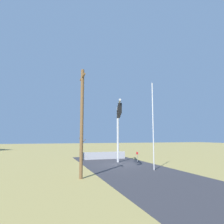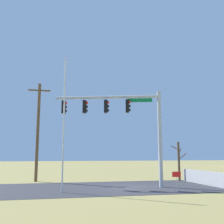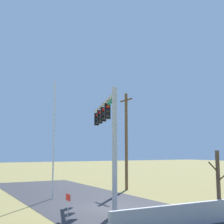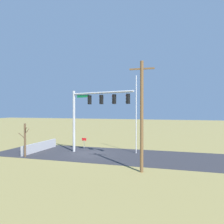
{
  "view_description": "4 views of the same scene",
  "coord_description": "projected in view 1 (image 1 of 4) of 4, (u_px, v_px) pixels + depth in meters",
  "views": [
    {
      "loc": [
        -22.62,
        8.12,
        3.13
      ],
      "look_at": [
        -1.47,
        1.31,
        5.8
      ],
      "focal_mm": 33.15,
      "sensor_mm": 36.0,
      "label": 1
    },
    {
      "loc": [
        -5.63,
        -18.76,
        2.24
      ],
      "look_at": [
        -1.23,
        0.46,
        5.35
      ],
      "focal_mm": 43.46,
      "sensor_mm": 36.0,
      "label": 2
    },
    {
      "loc": [
        16.73,
        -8.82,
        3.31
      ],
      "look_at": [
        -1.92,
        1.4,
        6.01
      ],
      "focal_mm": 49.68,
      "sensor_mm": 36.0,
      "label": 3
    },
    {
      "loc": [
        -9.66,
        22.72,
        4.84
      ],
      "look_at": [
        -2.61,
        -0.06,
        4.49
      ],
      "focal_mm": 36.77,
      "sensor_mm": 36.0,
      "label": 4
    }
  ],
  "objects": [
    {
      "name": "ground_plane",
      "position": [
        119.0,
        165.0,
        23.47
      ],
      "size": [
        160.0,
        160.0,
        0.0
      ],
      "primitive_type": "plane",
      "color": "olive"
    },
    {
      "name": "road_surface",
      "position": [
        133.0,
        170.0,
        19.69
      ],
      "size": [
        28.0,
        8.0,
        0.01
      ],
      "primitive_type": "cube",
      "color": "#2D2D33",
      "rests_on": "ground_plane"
    },
    {
      "name": "sidewalk_corner",
      "position": [
        115.0,
        161.0,
        26.53
      ],
      "size": [
        6.0,
        6.0,
        0.01
      ],
      "primitive_type": "cube",
      "color": "#B7B5AD",
      "rests_on": "ground_plane"
    },
    {
      "name": "retaining_fence",
      "position": [
        104.0,
        156.0,
        29.07
      ],
      "size": [
        0.2,
        6.41,
        1.02
      ],
      "primitive_type": "cube",
      "color": "#A8A8AD",
      "rests_on": "ground_plane"
    },
    {
      "name": "signal_mast",
      "position": [
        118.0,
        121.0,
        23.66
      ],
      "size": [
        7.51,
        2.61,
        6.83
      ],
      "color": "#B2B5BA",
      "rests_on": "ground_plane"
    },
    {
      "name": "flagpole",
      "position": [
        153.0,
        125.0,
        19.96
      ],
      "size": [
        0.1,
        0.1,
        8.45
      ],
      "primitive_type": "cylinder",
      "color": "silver",
      "rests_on": "ground_plane"
    },
    {
      "name": "utility_pole",
      "position": [
        82.0,
        120.0,
        16.02
      ],
      "size": [
        1.9,
        0.26,
        8.46
      ],
      "color": "brown",
      "rests_on": "ground_plane"
    },
    {
      "name": "bare_tree",
      "position": [
        81.0,
        147.0,
        27.8
      ],
      "size": [
        1.27,
        1.02,
        3.35
      ],
      "color": "brown",
      "rests_on": "ground_plane"
    },
    {
      "name": "open_sign",
      "position": [
        137.0,
        154.0,
        26.41
      ],
      "size": [
        0.56,
        0.04,
        1.22
      ],
      "color": "silver",
      "rests_on": "ground_plane"
    }
  ]
}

